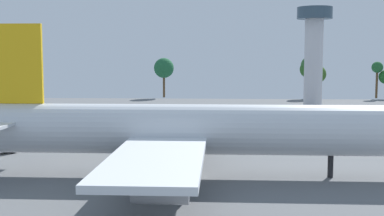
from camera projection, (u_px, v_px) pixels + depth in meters
The scene contains 6 objects.
ground_plane at pixel (192, 176), 63.21m from camera, with size 240.53×240.53×0.00m, color slate.
cargo_airplane at pixel (191, 130), 62.63m from camera, with size 60.13×51.96×19.25m.
fuel_truck at pixel (18, 133), 91.68m from camera, with size 3.61×5.69×2.46m.
catering_truck at pixel (2, 147), 77.44m from camera, with size 5.09×5.25×2.31m.
control_tower at pixel (314, 47), 151.10m from camera, with size 10.57×10.57×30.26m.
tree_line_backdrop at pixel (280, 70), 185.62m from camera, with size 89.19×7.58×15.60m.
Camera 1 is at (3.44, -61.93, 14.92)m, focal length 46.43 mm.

